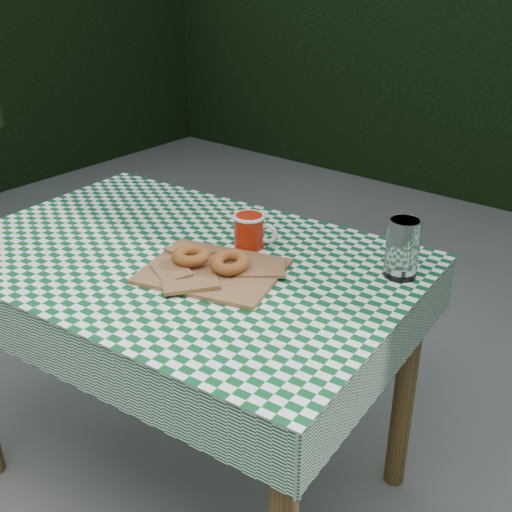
{
  "coord_description": "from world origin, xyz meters",
  "views": [
    {
      "loc": [
        0.98,
        -0.96,
        1.46
      ],
      "look_at": [
        0.1,
        0.12,
        0.79
      ],
      "focal_mm": 44.11,
      "sensor_mm": 36.0,
      "label": 1
    }
  ],
  "objects_px": {
    "table": "(187,376)",
    "drinking_glass": "(402,248)",
    "coffee_mug": "(249,231)",
    "paper_bag": "(213,270)"
  },
  "relations": [
    {
      "from": "table",
      "to": "drinking_glass",
      "type": "xyz_separation_m",
      "value": [
        0.49,
        0.25,
        0.45
      ]
    },
    {
      "from": "table",
      "to": "coffee_mug",
      "type": "height_order",
      "value": "coffee_mug"
    },
    {
      "from": "paper_bag",
      "to": "drinking_glass",
      "type": "bearing_deg",
      "value": 37.48
    },
    {
      "from": "coffee_mug",
      "to": "drinking_glass",
      "type": "relative_size",
      "value": 1.1
    },
    {
      "from": "table",
      "to": "coffee_mug",
      "type": "distance_m",
      "value": 0.46
    },
    {
      "from": "table",
      "to": "drinking_glass",
      "type": "height_order",
      "value": "drinking_glass"
    },
    {
      "from": "table",
      "to": "coffee_mug",
      "type": "xyz_separation_m",
      "value": [
        0.11,
        0.15,
        0.43
      ]
    },
    {
      "from": "drinking_glass",
      "to": "paper_bag",
      "type": "bearing_deg",
      "value": -142.52
    },
    {
      "from": "table",
      "to": "drinking_glass",
      "type": "distance_m",
      "value": 0.72
    },
    {
      "from": "table",
      "to": "paper_bag",
      "type": "relative_size",
      "value": 3.63
    }
  ]
}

